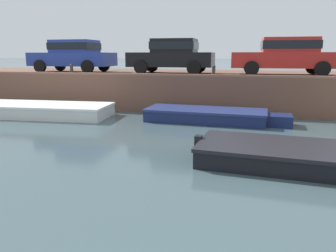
{
  "coord_description": "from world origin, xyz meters",
  "views": [
    {
      "loc": [
        0.89,
        -0.54,
        2.37
      ],
      "look_at": [
        -0.34,
        4.36,
        1.26
      ],
      "focal_mm": 35.0,
      "sensor_mm": 36.0,
      "label": 1
    }
  ],
  "objects": [
    {
      "name": "mooring_bollard_west",
      "position": [
        -6.85,
        12.7,
        1.76
      ],
      "size": [
        0.15,
        0.15,
        0.44
      ],
      "color": "#2D2B28",
      "rests_on": "far_quay_wall"
    },
    {
      "name": "car_leftmost_blue",
      "position": [
        -7.67,
        14.34,
        2.37
      ],
      "size": [
        4.09,
        1.94,
        1.54
      ],
      "color": "#233893",
      "rests_on": "far_quay_wall"
    },
    {
      "name": "boat_moored_west_white",
      "position": [
        -7.34,
        10.47,
        0.25
      ],
      "size": [
        6.72,
        2.33,
        0.49
      ],
      "color": "white",
      "rests_on": "ground"
    },
    {
      "name": "mooring_bollard_mid",
      "position": [
        -0.56,
        12.7,
        1.76
      ],
      "size": [
        0.15,
        0.15,
        0.44
      ],
      "color": "#2D2B28",
      "rests_on": "far_quay_wall"
    },
    {
      "name": "car_centre_red",
      "position": [
        2.28,
        14.34,
        2.37
      ],
      "size": [
        4.42,
        2.03,
        1.54
      ],
      "color": "#B2231E",
      "rests_on": "far_quay_wall"
    },
    {
      "name": "far_wall_coping",
      "position": [
        0.0,
        12.57,
        1.56
      ],
      "size": [
        60.0,
        0.24,
        0.08
      ],
      "primitive_type": "cube",
      "color": "brown",
      "rests_on": "far_quay_wall"
    },
    {
      "name": "ground_plane",
      "position": [
        0.0,
        6.22,
        0.0
      ],
      "size": [
        400.0,
        400.0,
        0.0
      ],
      "primitive_type": "plane",
      "color": "#3D5156"
    },
    {
      "name": "boat_moored_central_navy",
      "position": [
        -0.42,
        11.04,
        0.23
      ],
      "size": [
        5.14,
        1.78,
        0.46
      ],
      "color": "navy",
      "rests_on": "ground"
    },
    {
      "name": "car_left_inner_black",
      "position": [
        -2.64,
        14.34,
        2.37
      ],
      "size": [
        3.85,
        1.94,
        1.54
      ],
      "color": "black",
      "rests_on": "far_quay_wall"
    },
    {
      "name": "far_quay_wall",
      "position": [
        0.0,
        15.45,
        0.76
      ],
      "size": [
        60.0,
        6.0,
        1.52
      ],
      "primitive_type": "cube",
      "color": "brown",
      "rests_on": "ground"
    }
  ]
}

